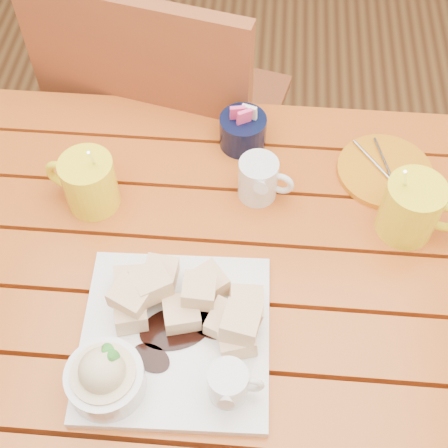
# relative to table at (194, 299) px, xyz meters

# --- Properties ---
(ground) EXTENTS (5.00, 5.00, 0.00)m
(ground) POSITION_rel_table_xyz_m (0.00, -0.00, -0.64)
(ground) COLOR #4F2C16
(ground) RESTS_ON ground
(table) EXTENTS (1.20, 0.79, 0.75)m
(table) POSITION_rel_table_xyz_m (0.00, 0.00, 0.00)
(table) COLOR #AF4716
(table) RESTS_ON ground
(dessert_plate) EXTENTS (0.30, 0.30, 0.12)m
(dessert_plate) POSITION_rel_table_xyz_m (-0.02, -0.15, 0.14)
(dessert_plate) COLOR white
(dessert_plate) RESTS_ON table
(coffee_mug_left) EXTENTS (0.13, 0.09, 0.16)m
(coffee_mug_left) POSITION_rel_table_xyz_m (-0.19, 0.13, 0.16)
(coffee_mug_left) COLOR yellow
(coffee_mug_left) RESTS_ON table
(coffee_mug_right) EXTENTS (0.14, 0.10, 0.17)m
(coffee_mug_right) POSITION_rel_table_xyz_m (0.36, 0.11, 0.16)
(coffee_mug_right) COLOR yellow
(coffee_mug_right) RESTS_ON table
(cream_pitcher) EXTENTS (0.10, 0.09, 0.08)m
(cream_pitcher) POSITION_rel_table_xyz_m (0.10, 0.17, 0.15)
(cream_pitcher) COLOR white
(cream_pitcher) RESTS_ON table
(sugar_caddy) EXTENTS (0.09, 0.09, 0.10)m
(sugar_caddy) POSITION_rel_table_xyz_m (0.07, 0.29, 0.14)
(sugar_caddy) COLOR black
(sugar_caddy) RESTS_ON table
(orange_saucer) EXTENTS (0.18, 0.18, 0.02)m
(orange_saucer) POSITION_rel_table_xyz_m (0.34, 0.23, 0.11)
(orange_saucer) COLOR orange
(orange_saucer) RESTS_ON table
(chair_far) EXTENTS (0.55, 0.55, 0.98)m
(chair_far) POSITION_rel_table_xyz_m (-0.12, 0.52, -0.10)
(chair_far) COLOR brown
(chair_far) RESTS_ON ground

